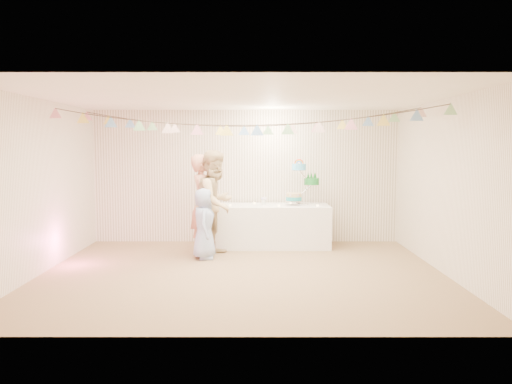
{
  "coord_description": "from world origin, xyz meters",
  "views": [
    {
      "loc": [
        0.2,
        -7.32,
        1.9
      ],
      "look_at": [
        0.2,
        0.8,
        1.15
      ],
      "focal_mm": 35.0,
      "sensor_mm": 36.0,
      "label": 1
    }
  ],
  "objects_px": {
    "person_adult_b": "(216,203)",
    "person_child": "(204,224)",
    "table": "(273,226)",
    "cake_stand": "(302,186)",
    "person_adult_a": "(203,204)"
  },
  "relations": [
    {
      "from": "table",
      "to": "person_adult_b",
      "type": "xyz_separation_m",
      "value": [
        -1.02,
        -0.74,
        0.52
      ]
    },
    {
      "from": "cake_stand",
      "to": "person_adult_a",
      "type": "height_order",
      "value": "person_adult_a"
    },
    {
      "from": "cake_stand",
      "to": "person_child",
      "type": "relative_size",
      "value": 0.67
    },
    {
      "from": "table",
      "to": "person_child",
      "type": "xyz_separation_m",
      "value": [
        -1.19,
        -1.02,
        0.2
      ]
    },
    {
      "from": "person_child",
      "to": "table",
      "type": "bearing_deg",
      "value": -52.12
    },
    {
      "from": "person_child",
      "to": "person_adult_b",
      "type": "bearing_deg",
      "value": -34.72
    },
    {
      "from": "person_adult_b",
      "to": "person_child",
      "type": "relative_size",
      "value": 1.53
    },
    {
      "from": "person_adult_b",
      "to": "person_child",
      "type": "bearing_deg",
      "value": 176.48
    },
    {
      "from": "table",
      "to": "cake_stand",
      "type": "distance_m",
      "value": 0.94
    },
    {
      "from": "person_adult_a",
      "to": "person_adult_b",
      "type": "relative_size",
      "value": 0.96
    },
    {
      "from": "cake_stand",
      "to": "person_child",
      "type": "bearing_deg",
      "value": -148.47
    },
    {
      "from": "cake_stand",
      "to": "person_child",
      "type": "height_order",
      "value": "cake_stand"
    },
    {
      "from": "person_adult_b",
      "to": "person_adult_a",
      "type": "bearing_deg",
      "value": 94.54
    },
    {
      "from": "table",
      "to": "cake_stand",
      "type": "height_order",
      "value": "cake_stand"
    },
    {
      "from": "person_adult_b",
      "to": "person_child",
      "type": "distance_m",
      "value": 0.46
    }
  ]
}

